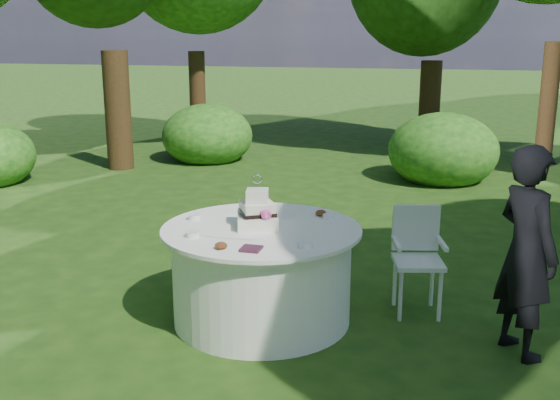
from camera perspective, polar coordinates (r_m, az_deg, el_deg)
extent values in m
plane|color=#1A3C10|center=(5.36, -1.57, -10.32)|extent=(80.00, 80.00, 0.00)
cube|color=#451D32|center=(4.56, -2.53, -4.26)|extent=(0.14, 0.14, 0.02)
ellipsoid|color=white|center=(4.84, -4.58, -3.23)|extent=(0.48, 0.07, 0.01)
imported|color=black|center=(4.87, 20.66, -4.27)|extent=(0.61, 0.66, 1.52)
cylinder|color=white|center=(5.21, -1.60, -6.62)|extent=(1.40, 1.40, 0.74)
cylinder|color=white|center=(5.09, -1.63, -2.56)|extent=(1.56, 1.56, 0.03)
cube|color=white|center=(5.08, -1.98, -1.83)|extent=(0.39, 0.39, 0.10)
cube|color=silver|center=(5.05, -1.99, -0.75)|extent=(0.32, 0.32, 0.10)
cube|color=silver|center=(5.03, -2.00, 0.36)|extent=(0.20, 0.20, 0.10)
cube|color=black|center=(5.06, -1.98, -1.13)|extent=(0.34, 0.34, 0.03)
sphere|color=#EB45AE|center=(4.94, -1.22, -1.29)|extent=(0.08, 0.08, 0.08)
cylinder|color=white|center=(5.01, -2.00, 1.19)|extent=(0.01, 0.01, 0.05)
torus|color=silver|center=(5.00, -2.01, 1.86)|extent=(0.08, 0.02, 0.08)
cube|color=white|center=(5.42, 11.94, -5.33)|extent=(0.47, 0.47, 0.04)
cube|color=silver|center=(5.51, 11.74, -2.37)|extent=(0.38, 0.13, 0.38)
cylinder|color=silver|center=(5.33, 10.45, -8.23)|extent=(0.03, 0.03, 0.42)
cylinder|color=white|center=(5.39, 13.75, -8.16)|extent=(0.03, 0.03, 0.42)
cylinder|color=white|center=(5.62, 9.96, -7.02)|extent=(0.03, 0.03, 0.42)
cylinder|color=white|center=(5.67, 13.09, -6.97)|extent=(0.03, 0.03, 0.42)
cube|color=white|center=(5.34, 10.09, -3.73)|extent=(0.12, 0.35, 0.03)
cube|color=white|center=(5.41, 13.93, -3.70)|extent=(0.12, 0.35, 0.03)
cylinder|color=white|center=(5.31, 4.27, -1.48)|extent=(0.10, 0.10, 0.04)
cylinder|color=white|center=(4.88, -7.63, -3.00)|extent=(0.10, 0.10, 0.04)
cylinder|color=white|center=(5.54, -2.98, -0.81)|extent=(0.10, 0.10, 0.04)
cylinder|color=white|center=(5.34, -7.48, -1.49)|extent=(0.10, 0.10, 0.04)
cylinder|color=white|center=(4.61, 2.24, -3.92)|extent=(0.10, 0.10, 0.04)
ellipsoid|color=#562D16|center=(5.41, 3.58, -1.13)|extent=(0.09, 0.09, 0.05)
ellipsoid|color=#562D16|center=(4.59, -5.16, -3.98)|extent=(0.09, 0.09, 0.05)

